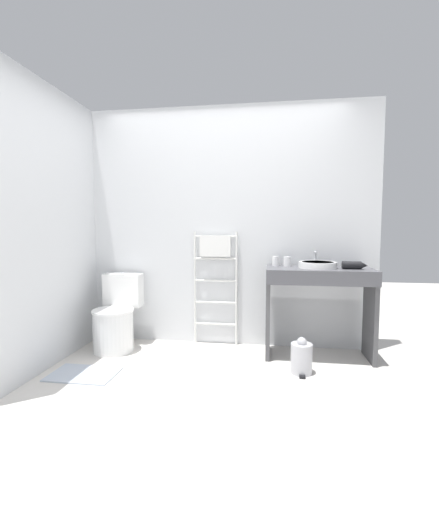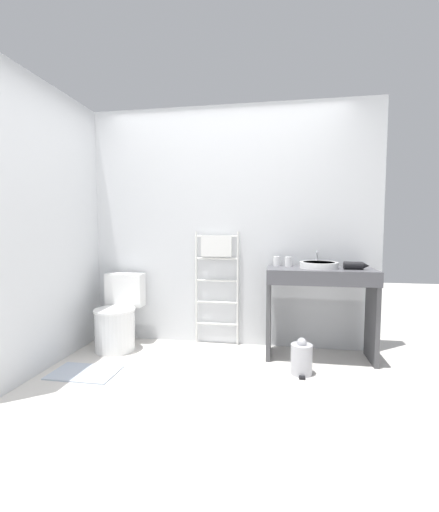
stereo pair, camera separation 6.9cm
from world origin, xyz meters
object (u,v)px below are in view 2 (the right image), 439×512
Objects in this scene: toilet at (118,319)px; cup_near_edge at (288,262)px; sink_basin at (319,265)px; towel_radiator at (217,264)px; cup_near_wall at (277,261)px; hair_dryer at (354,265)px; trash_bin at (301,358)px.

cup_near_edge reaches higher than toilet.
sink_basin is 0.30m from cup_near_edge.
sink_basin is at bearing 2.69° from toilet.
towel_radiator is (0.99, 0.29, 0.56)m from toilet.
toilet is 0.64× the size of towel_radiator.
towel_radiator reaches higher than cup_near_edge.
toilet is 7.97× the size of cup_near_wall.
hair_dryer reaches higher than toilet.
towel_radiator is 3.39× the size of sink_basin.
towel_radiator is at bearing 172.03° from cup_near_edge.
cup_near_edge is 0.61m from hair_dryer.
trash_bin is at bearing -112.28° from sink_basin.
hair_dryer is (0.59, -0.14, -0.01)m from cup_near_edge.
hair_dryer is (1.34, -0.24, 0.04)m from towel_radiator.
toilet is at bearing -163.63° from towel_radiator.
trash_bin is at bearing -141.90° from hair_dryer.
sink_basin is 0.42m from cup_near_wall.
hair_dryer is (0.31, -0.05, 0.01)m from sink_basin.
cup_near_wall is (0.63, -0.06, 0.05)m from towel_radiator.
sink_basin is 1.58× the size of hair_dryer.
sink_basin is 0.32m from hair_dryer.
toilet is 3.41× the size of hair_dryer.
sink_basin is at bearing 171.59° from hair_dryer.
trash_bin is at bearing -78.50° from cup_near_edge.
trash_bin is (0.85, -0.63, -0.73)m from towel_radiator.
cup_near_wall is 0.12m from cup_near_edge.
hair_dryer reaches higher than trash_bin.
trash_bin is (-0.18, -0.43, -0.76)m from sink_basin.
hair_dryer is at bearing 38.10° from trash_bin.
cup_near_wall reaches higher than sink_basin.
hair_dryer is at bearing -13.17° from cup_near_edge.
cup_near_wall is at bearing 160.32° from cup_near_edge.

